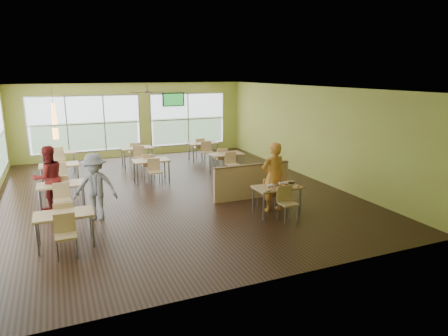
{
  "coord_description": "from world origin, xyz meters",
  "views": [
    {
      "loc": [
        -3.19,
        -11.68,
        3.67
      ],
      "look_at": [
        1.19,
        -1.36,
        0.96
      ],
      "focal_mm": 32.0,
      "sensor_mm": 36.0,
      "label": 1
    }
  ],
  "objects_px": {
    "main_table": "(277,191)",
    "man_plaid": "(273,177)",
    "half_wall_divider": "(252,181)",
    "food_basket": "(290,182)"
  },
  "relations": [
    {
      "from": "half_wall_divider",
      "to": "food_basket",
      "type": "distance_m",
      "value": 1.43
    },
    {
      "from": "half_wall_divider",
      "to": "food_basket",
      "type": "relative_size",
      "value": 9.65
    },
    {
      "from": "half_wall_divider",
      "to": "man_plaid",
      "type": "bearing_deg",
      "value": -88.75
    },
    {
      "from": "food_basket",
      "to": "man_plaid",
      "type": "bearing_deg",
      "value": 165.99
    },
    {
      "from": "half_wall_divider",
      "to": "food_basket",
      "type": "bearing_deg",
      "value": -69.23
    },
    {
      "from": "half_wall_divider",
      "to": "man_plaid",
      "type": "relative_size",
      "value": 1.28
    },
    {
      "from": "main_table",
      "to": "man_plaid",
      "type": "xyz_separation_m",
      "value": [
        0.03,
        0.26,
        0.31
      ]
    },
    {
      "from": "main_table",
      "to": "man_plaid",
      "type": "distance_m",
      "value": 0.4
    },
    {
      "from": "half_wall_divider",
      "to": "man_plaid",
      "type": "height_order",
      "value": "man_plaid"
    },
    {
      "from": "half_wall_divider",
      "to": "man_plaid",
      "type": "distance_m",
      "value": 1.26
    }
  ]
}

